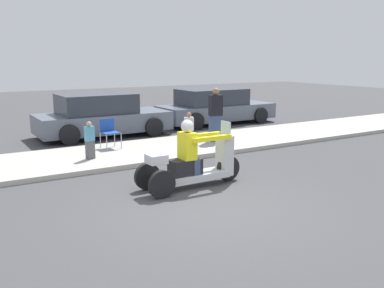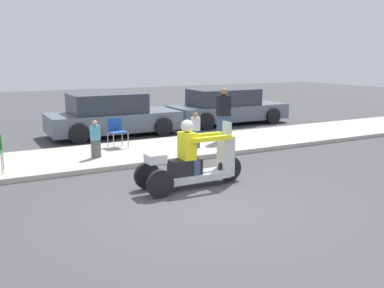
{
  "view_description": "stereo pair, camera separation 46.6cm",
  "coord_description": "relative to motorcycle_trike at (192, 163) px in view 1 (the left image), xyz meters",
  "views": [
    {
      "loc": [
        -4.03,
        -6.13,
        2.65
      ],
      "look_at": [
        0.41,
        1.18,
        0.91
      ],
      "focal_mm": 40.0,
      "sensor_mm": 36.0,
      "label": 1
    },
    {
      "loc": [
        -3.63,
        -6.36,
        2.65
      ],
      "look_at": [
        0.41,
        1.18,
        0.91
      ],
      "focal_mm": 40.0,
      "sensor_mm": 36.0,
      "label": 2
    }
  ],
  "objects": [
    {
      "name": "ground_plane",
      "position": [
        -0.42,
        -1.18,
        -0.51
      ],
      "size": [
        60.0,
        60.0,
        0.0
      ],
      "primitive_type": "plane",
      "color": "#424244"
    },
    {
      "name": "sidewalk_strip",
      "position": [
        -0.42,
        3.42,
        -0.45
      ],
      "size": [
        28.0,
        2.8,
        0.12
      ],
      "color": "#B2ADA3",
      "rests_on": "ground"
    },
    {
      "name": "motorcycle_trike",
      "position": [
        0.0,
        0.0,
        0.0
      ],
      "size": [
        2.34,
        0.74,
        1.42
      ],
      "color": "black",
      "rests_on": "ground"
    },
    {
      "name": "spectator_near_curb",
      "position": [
        2.87,
        3.36,
        0.4
      ],
      "size": [
        0.42,
        0.3,
        1.63
      ],
      "color": "#38476B",
      "rests_on": "sidewalk_strip"
    },
    {
      "name": "spectator_with_child",
      "position": [
        1.69,
        2.95,
        0.1
      ],
      "size": [
        0.26,
        0.18,
        1.01
      ],
      "color": "#38476B",
      "rests_on": "sidewalk_strip"
    },
    {
      "name": "spectator_end_of_line",
      "position": [
        -1.16,
        3.08,
        0.08
      ],
      "size": [
        0.26,
        0.2,
        0.96
      ],
      "color": "#515156",
      "rests_on": "sidewalk_strip"
    },
    {
      "name": "folding_chair_set_back",
      "position": [
        -0.26,
        4.13,
        0.12
      ],
      "size": [
        0.49,
        0.49,
        0.82
      ],
      "color": "#A5A8AD",
      "rests_on": "sidewalk_strip"
    },
    {
      "name": "parked_car_lot_center",
      "position": [
        0.39,
        6.61,
        0.18
      ],
      "size": [
        4.43,
        2.11,
        1.46
      ],
      "color": "slate",
      "rests_on": "ground"
    },
    {
      "name": "parked_car_lot_left",
      "position": [
        5.32,
        6.97,
        0.17
      ],
      "size": [
        4.79,
        2.02,
        1.41
      ],
      "color": "slate",
      "rests_on": "ground"
    }
  ]
}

